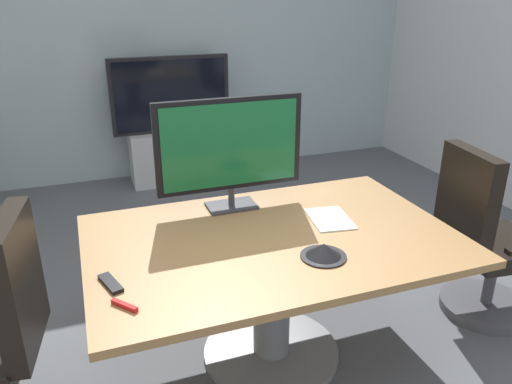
% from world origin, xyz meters
% --- Properties ---
extents(ground_plane, '(7.67, 7.67, 0.00)m').
position_xyz_m(ground_plane, '(0.00, 0.00, 0.00)').
color(ground_plane, '#515459').
extents(wall_back_glass_partition, '(5.82, 0.10, 2.88)m').
position_xyz_m(wall_back_glass_partition, '(0.00, 3.33, 1.44)').
color(wall_back_glass_partition, '#9EB2B7').
rests_on(wall_back_glass_partition, ground).
extents(conference_table, '(1.87, 1.21, 0.74)m').
position_xyz_m(conference_table, '(0.01, 0.06, 0.56)').
color(conference_table, olive).
rests_on(conference_table, ground).
extents(office_chair_right, '(0.62, 0.60, 1.09)m').
position_xyz_m(office_chair_right, '(1.36, -0.01, 0.46)').
color(office_chair_right, '#4C4C51').
rests_on(office_chair_right, ground).
extents(tv_monitor, '(0.84, 0.18, 0.64)m').
position_xyz_m(tv_monitor, '(-0.08, 0.49, 1.10)').
color(tv_monitor, '#333338').
rests_on(tv_monitor, conference_table).
extents(wall_display_unit, '(1.20, 0.36, 1.31)m').
position_xyz_m(wall_display_unit, '(0.06, 2.98, 0.44)').
color(wall_display_unit, '#B7BABC').
rests_on(wall_display_unit, ground).
extents(conference_phone, '(0.22, 0.22, 0.07)m').
position_xyz_m(conference_phone, '(0.15, -0.22, 0.77)').
color(conference_phone, black).
rests_on(conference_phone, conference_table).
extents(remote_control, '(0.10, 0.18, 0.02)m').
position_xyz_m(remote_control, '(-0.82, -0.13, 0.75)').
color(remote_control, black).
rests_on(remote_control, conference_table).
extents(whiteboard_marker, '(0.10, 0.11, 0.02)m').
position_xyz_m(whiteboard_marker, '(-0.78, -0.31, 0.75)').
color(whiteboard_marker, red).
rests_on(whiteboard_marker, conference_table).
extents(paper_notepad, '(0.25, 0.33, 0.01)m').
position_xyz_m(paper_notepad, '(0.38, 0.14, 0.75)').
color(paper_notepad, white).
rests_on(paper_notepad, conference_table).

